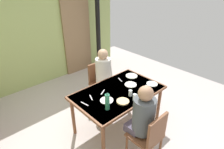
% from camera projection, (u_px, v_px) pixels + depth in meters
% --- Properties ---
extents(ground_plane, '(6.62, 6.62, 0.00)m').
position_uv_depth(ground_plane, '(106.00, 139.00, 3.14)').
color(ground_plane, '#BCB0AD').
extents(wall_back, '(4.75, 0.10, 2.60)m').
position_uv_depth(wall_back, '(30.00, 32.00, 4.19)').
color(wall_back, '#A2B668').
rests_on(wall_back, ground_plane).
extents(door_wooden, '(0.80, 0.05, 2.00)m').
position_uv_depth(door_wooden, '(77.00, 36.00, 4.97)').
color(door_wooden, olive).
rests_on(door_wooden, ground_plane).
extents(stove_pipe_column, '(0.12, 0.12, 2.60)m').
position_uv_depth(stove_pipe_column, '(98.00, 24.00, 4.96)').
color(stove_pipe_column, black).
rests_on(stove_pipe_column, ground_plane).
extents(dining_table, '(1.46, 0.91, 0.74)m').
position_uv_depth(dining_table, '(118.00, 95.00, 3.10)').
color(dining_table, brown).
rests_on(dining_table, ground_plane).
extents(chair_near_diner, '(0.40, 0.40, 0.87)m').
position_uv_depth(chair_near_diner, '(149.00, 136.00, 2.53)').
color(chair_near_diner, brown).
rests_on(chair_near_diner, ground_plane).
extents(chair_far_diner, '(0.40, 0.40, 0.87)m').
position_uv_depth(chair_far_diner, '(100.00, 81.00, 3.86)').
color(chair_far_diner, brown).
rests_on(chair_far_diner, ground_plane).
extents(person_near_diner, '(0.30, 0.37, 0.77)m').
position_uv_depth(person_near_diner, '(143.00, 114.00, 2.49)').
color(person_near_diner, '#524A5D').
rests_on(person_near_diner, ground_plane).
extents(person_far_diner, '(0.30, 0.37, 0.77)m').
position_uv_depth(person_far_diner, '(104.00, 71.00, 3.64)').
color(person_far_diner, silver).
rests_on(person_far_diner, ground_plane).
extents(water_bottle_green_near, '(0.07, 0.07, 0.28)m').
position_uv_depth(water_bottle_green_near, '(107.00, 101.00, 2.59)').
color(water_bottle_green_near, '#348D67').
rests_on(water_bottle_green_near, dining_table).
extents(dinner_plate_near_left, '(0.20, 0.20, 0.01)m').
position_uv_depth(dinner_plate_near_left, '(107.00, 100.00, 2.83)').
color(dinner_plate_near_left, white).
rests_on(dinner_plate_near_left, dining_table).
extents(dinner_plate_near_right, '(0.22, 0.22, 0.01)m').
position_uv_depth(dinner_plate_near_right, '(132.00, 76.00, 3.52)').
color(dinner_plate_near_right, white).
rests_on(dinner_plate_near_right, dining_table).
extents(dinner_plate_far_center, '(0.21, 0.21, 0.01)m').
position_uv_depth(dinner_plate_far_center, '(131.00, 85.00, 3.24)').
color(dinner_plate_far_center, white).
rests_on(dinner_plate_far_center, dining_table).
extents(dinner_plate_far_side, '(0.19, 0.19, 0.01)m').
position_uv_depth(dinner_plate_far_side, '(152.00, 84.00, 3.26)').
color(dinner_plate_far_side, white).
rests_on(dinner_plate_far_side, dining_table).
extents(drinking_glass_by_near_diner, '(0.06, 0.06, 0.11)m').
position_uv_depth(drinking_glass_by_near_diner, '(135.00, 97.00, 2.81)').
color(drinking_glass_by_near_diner, silver).
rests_on(drinking_glass_by_near_diner, dining_table).
extents(drinking_glass_by_far_diner, '(0.06, 0.06, 0.10)m').
position_uv_depth(drinking_glass_by_far_diner, '(130.00, 93.00, 2.93)').
color(drinking_glass_by_far_diner, silver).
rests_on(drinking_glass_by_far_diner, dining_table).
extents(drinking_glass_spare_center, '(0.06, 0.06, 0.09)m').
position_uv_depth(drinking_glass_spare_center, '(146.00, 88.00, 3.06)').
color(drinking_glass_spare_center, silver).
rests_on(drinking_glass_spare_center, dining_table).
extents(bread_plate_sliced, '(0.19, 0.19, 0.02)m').
position_uv_depth(bread_plate_sliced, '(123.00, 101.00, 2.80)').
color(bread_plate_sliced, '#DBB77A').
rests_on(bread_plate_sliced, dining_table).
extents(cutlery_knife_near, '(0.07, 0.15, 0.00)m').
position_uv_depth(cutlery_knife_near, '(120.00, 80.00, 3.40)').
color(cutlery_knife_near, silver).
rests_on(cutlery_knife_near, dining_table).
extents(cutlery_fork_near, '(0.07, 0.14, 0.00)m').
position_uv_depth(cutlery_fork_near, '(91.00, 97.00, 2.90)').
color(cutlery_fork_near, silver).
rests_on(cutlery_fork_near, dining_table).
extents(cutlery_knife_far, '(0.14, 0.09, 0.00)m').
position_uv_depth(cutlery_knife_far, '(103.00, 92.00, 3.04)').
color(cutlery_knife_far, silver).
rests_on(cutlery_knife_far, dining_table).
extents(cutlery_fork_far, '(0.04, 0.15, 0.00)m').
position_uv_depth(cutlery_fork_far, '(85.00, 104.00, 2.76)').
color(cutlery_fork_far, silver).
rests_on(cutlery_fork_far, dining_table).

